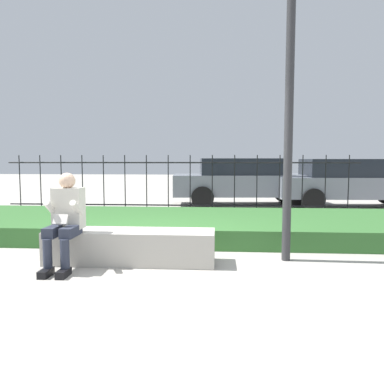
{
  "coord_description": "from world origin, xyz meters",
  "views": [
    {
      "loc": [
        0.94,
        -5.01,
        1.43
      ],
      "look_at": [
        0.41,
        2.59,
        0.76
      ],
      "focal_mm": 35.0,
      "sensor_mm": 36.0,
      "label": 1
    }
  ],
  "objects": [
    {
      "name": "car_parked_right",
      "position": [
        4.91,
        6.36,
        0.76
      ],
      "size": [
        4.64,
        2.05,
        1.44
      ],
      "rotation": [
        0.0,
        0.0,
        0.04
      ],
      "color": "slate",
      "rests_on": "ground_plane"
    },
    {
      "name": "person_seated_reader",
      "position": [
        -1.04,
        -0.32,
        0.68
      ],
      "size": [
        0.42,
        0.73,
        1.25
      ],
      "color": "black",
      "rests_on": "ground_plane"
    },
    {
      "name": "car_parked_center",
      "position": [
        1.78,
        6.67,
        0.78
      ],
      "size": [
        4.64,
        2.2,
        1.46
      ],
      "rotation": [
        0.0,
        0.0,
        0.08
      ],
      "color": "slate",
      "rests_on": "ground_plane"
    },
    {
      "name": "ground_plane",
      "position": [
        0.0,
        0.0,
        0.0
      ],
      "size": [
        60.0,
        60.0,
        0.0
      ],
      "primitive_type": "plane",
      "color": "#A8A399"
    },
    {
      "name": "street_lamp",
      "position": [
        1.91,
        0.27,
        2.44
      ],
      "size": [
        0.28,
        0.28,
        3.98
      ],
      "color": "#2D2D30",
      "rests_on": "ground_plane"
    },
    {
      "name": "grass_berm",
      "position": [
        0.0,
        2.14,
        0.16
      ],
      "size": [
        10.59,
        2.87,
        0.32
      ],
      "color": "#33662D",
      "rests_on": "ground_plane"
    },
    {
      "name": "stone_bench",
      "position": [
        -0.26,
        0.0,
        0.2
      ],
      "size": [
        2.32,
        0.58,
        0.45
      ],
      "color": "#ADA89E",
      "rests_on": "ground_plane"
    },
    {
      "name": "iron_fence",
      "position": [
        0.0,
        4.04,
        0.8
      ],
      "size": [
        8.59,
        0.03,
        1.53
      ],
      "color": "black",
      "rests_on": "ground_plane"
    }
  ]
}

